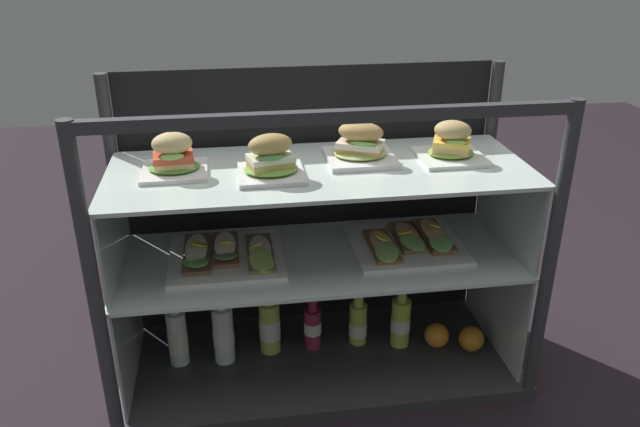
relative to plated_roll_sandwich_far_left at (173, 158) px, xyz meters
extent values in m
cube|color=black|center=(0.41, -0.02, -0.75)|extent=(6.00, 6.00, 0.02)
cube|color=#333237|center=(0.41, -0.02, -0.72)|extent=(1.27, 0.52, 0.04)
cylinder|color=#333338|center=(-0.21, -0.26, -0.27)|extent=(0.04, 0.04, 0.94)
cylinder|color=#333338|center=(1.02, -0.26, -0.27)|extent=(0.04, 0.04, 0.94)
cylinder|color=#333338|center=(-0.21, 0.22, -0.27)|extent=(0.04, 0.04, 0.94)
cylinder|color=#333338|center=(1.02, 0.22, -0.27)|extent=(0.04, 0.04, 0.94)
cube|color=#333338|center=(0.41, -0.26, 0.17)|extent=(1.23, 0.03, 0.03)
cube|color=black|center=(0.41, 0.23, -0.26)|extent=(1.19, 0.01, 0.90)
cube|color=silver|center=(-0.18, -0.02, -0.52)|extent=(0.01, 0.44, 0.36)
cube|color=silver|center=(1.00, -0.02, -0.52)|extent=(0.01, 0.44, 0.36)
cube|color=silver|center=(0.41, -0.02, -0.34)|extent=(1.21, 0.46, 0.01)
cube|color=silver|center=(-0.18, -0.02, -0.19)|extent=(0.01, 0.44, 0.27)
cube|color=silver|center=(1.00, -0.02, -0.19)|extent=(0.01, 0.44, 0.27)
cube|color=silver|center=(0.41, -0.02, -0.05)|extent=(1.21, 0.46, 0.01)
cube|color=white|center=(0.00, 0.00, -0.04)|extent=(0.18, 0.18, 0.01)
ellipsoid|color=#538B34|center=(0.00, 0.00, -0.03)|extent=(0.14, 0.12, 0.01)
cube|color=#E7C681|center=(0.00, 0.00, -0.02)|extent=(0.11, 0.09, 0.02)
cube|color=#C94B2C|center=(0.00, 0.00, 0.00)|extent=(0.12, 0.10, 0.02)
ellipsoid|color=#8EC65D|center=(0.00, -0.04, 0.02)|extent=(0.07, 0.04, 0.02)
ellipsoid|color=tan|center=(0.00, 0.00, 0.04)|extent=(0.12, 0.10, 0.06)
cube|color=white|center=(0.27, -0.06, -0.04)|extent=(0.18, 0.18, 0.01)
ellipsoid|color=#6EA53A|center=(0.27, -0.06, -0.02)|extent=(0.15, 0.13, 0.02)
cube|color=tan|center=(0.27, -0.06, -0.01)|extent=(0.13, 0.10, 0.02)
cube|color=beige|center=(0.27, -0.06, 0.01)|extent=(0.14, 0.11, 0.02)
ellipsoid|color=#4F8847|center=(0.27, -0.10, 0.02)|extent=(0.08, 0.05, 0.02)
ellipsoid|color=#A28646|center=(0.27, -0.06, 0.05)|extent=(0.14, 0.11, 0.06)
cube|color=white|center=(0.53, 0.03, -0.04)|extent=(0.20, 0.20, 0.02)
ellipsoid|color=#A7BE67|center=(0.53, 0.03, -0.02)|extent=(0.16, 0.13, 0.01)
cube|color=tan|center=(0.53, 0.03, -0.01)|extent=(0.15, 0.13, 0.02)
cube|color=beige|center=(0.53, 0.03, 0.00)|extent=(0.15, 0.13, 0.02)
ellipsoid|color=#7DC851|center=(0.53, -0.01, 0.02)|extent=(0.08, 0.06, 0.02)
ellipsoid|color=#A98449|center=(0.53, 0.03, 0.04)|extent=(0.16, 0.13, 0.06)
cube|color=white|center=(0.80, 0.00, -0.04)|extent=(0.19, 0.19, 0.01)
ellipsoid|color=#7AA138|center=(0.80, 0.00, -0.03)|extent=(0.14, 0.12, 0.02)
cube|color=tan|center=(0.80, 0.00, -0.01)|extent=(0.13, 0.12, 0.02)
cube|color=#F3C54D|center=(0.80, 0.00, 0.01)|extent=(0.13, 0.12, 0.01)
ellipsoid|color=#8DBE48|center=(0.80, -0.04, 0.02)|extent=(0.07, 0.05, 0.01)
ellipsoid|color=tan|center=(0.80, 0.00, 0.04)|extent=(0.13, 0.12, 0.06)
cube|color=white|center=(0.13, 0.00, -0.32)|extent=(0.34, 0.32, 0.01)
cube|color=brown|center=(0.04, 0.01, -0.31)|extent=(0.08, 0.25, 0.01)
ellipsoid|color=#71B450|center=(0.04, -0.07, -0.30)|extent=(0.10, 0.14, 0.04)
ellipsoid|color=silver|center=(0.04, 0.01, -0.29)|extent=(0.07, 0.20, 0.02)
cylinder|color=yellow|center=(0.05, 0.01, -0.28)|extent=(0.07, 0.07, 0.02)
cube|color=brown|center=(0.12, 0.03, -0.31)|extent=(0.08, 0.22, 0.01)
ellipsoid|color=#658448|center=(0.12, -0.04, -0.30)|extent=(0.09, 0.12, 0.05)
ellipsoid|color=silver|center=(0.12, 0.03, -0.29)|extent=(0.07, 0.17, 0.02)
cylinder|color=yellow|center=(0.13, 0.01, -0.28)|extent=(0.05, 0.05, 0.03)
cube|color=brown|center=(0.23, -0.01, -0.31)|extent=(0.08, 0.24, 0.01)
ellipsoid|color=#8FAF4D|center=(0.23, -0.08, -0.30)|extent=(0.09, 0.13, 0.04)
ellipsoid|color=silver|center=(0.23, -0.01, -0.30)|extent=(0.07, 0.19, 0.01)
cylinder|color=yellow|center=(0.22, 0.00, -0.29)|extent=(0.05, 0.05, 0.03)
cube|color=white|center=(0.69, 0.00, -0.32)|extent=(0.34, 0.32, 0.01)
cube|color=brown|center=(0.60, -0.02, -0.31)|extent=(0.08, 0.22, 0.01)
ellipsoid|color=#8FBF5E|center=(0.60, -0.08, -0.30)|extent=(0.09, 0.12, 0.03)
ellipsoid|color=#E2997F|center=(0.60, -0.02, -0.30)|extent=(0.07, 0.18, 0.01)
cylinder|color=#F6E449|center=(0.60, 0.00, -0.29)|extent=(0.05, 0.05, 0.02)
cube|color=brown|center=(0.69, 0.02, -0.31)|extent=(0.08, 0.21, 0.01)
ellipsoid|color=#7AAF54|center=(0.69, -0.04, -0.30)|extent=(0.09, 0.12, 0.02)
ellipsoid|color=#E5A080|center=(0.69, 0.02, -0.30)|extent=(0.07, 0.16, 0.01)
cylinder|color=yellow|center=(0.68, 0.01, -0.29)|extent=(0.07, 0.07, 0.02)
cube|color=brown|center=(0.78, 0.02, -0.31)|extent=(0.08, 0.23, 0.02)
ellipsoid|color=#86CB65|center=(0.78, -0.05, -0.30)|extent=(0.09, 0.13, 0.02)
ellipsoid|color=#E6A37D|center=(0.78, 0.02, -0.29)|extent=(0.07, 0.19, 0.02)
cylinder|color=#EBD549|center=(0.78, 0.03, -0.28)|extent=(0.06, 0.06, 0.02)
cylinder|color=white|center=(-0.05, 0.02, -0.61)|extent=(0.06, 0.06, 0.19)
cylinder|color=#EFECCE|center=(-0.05, 0.02, -0.63)|extent=(0.06, 0.06, 0.07)
cylinder|color=white|center=(-0.05, 0.02, -0.50)|extent=(0.03, 0.03, 0.04)
cylinder|color=silver|center=(-0.05, 0.02, -0.47)|extent=(0.03, 0.03, 0.01)
cylinder|color=white|center=(0.10, 0.01, -0.61)|extent=(0.07, 0.07, 0.20)
cylinder|color=white|center=(0.10, 0.01, -0.62)|extent=(0.07, 0.07, 0.06)
cylinder|color=white|center=(0.10, 0.01, -0.49)|extent=(0.04, 0.04, 0.04)
cylinder|color=black|center=(0.10, 0.01, -0.46)|extent=(0.04, 0.04, 0.02)
cylinder|color=#B2C952|center=(0.25, 0.04, -0.62)|extent=(0.07, 0.07, 0.18)
cylinder|color=silver|center=(0.25, 0.04, -0.62)|extent=(0.07, 0.07, 0.07)
cylinder|color=#BBD943|center=(0.25, 0.04, -0.51)|extent=(0.04, 0.04, 0.04)
cylinder|color=white|center=(0.25, 0.04, -0.48)|extent=(0.04, 0.04, 0.01)
cylinder|color=#912646|center=(0.39, 0.04, -0.64)|extent=(0.06, 0.06, 0.14)
cylinder|color=silver|center=(0.39, 0.04, -0.63)|extent=(0.06, 0.06, 0.04)
cylinder|color=#982146|center=(0.39, 0.04, -0.54)|extent=(0.03, 0.03, 0.04)
cylinder|color=black|center=(0.39, 0.04, -0.52)|extent=(0.03, 0.03, 0.01)
cylinder|color=#B2C650|center=(0.55, 0.04, -0.63)|extent=(0.06, 0.06, 0.14)
cylinder|color=silver|center=(0.55, 0.04, -0.65)|extent=(0.06, 0.06, 0.05)
cylinder|color=#C0D253|center=(0.55, 0.04, -0.54)|extent=(0.03, 0.03, 0.05)
cylinder|color=gold|center=(0.55, 0.04, -0.51)|extent=(0.04, 0.04, 0.01)
cylinder|color=#B5D846|center=(0.68, 0.01, -0.62)|extent=(0.06, 0.06, 0.17)
cylinder|color=white|center=(0.68, 0.01, -0.63)|extent=(0.06, 0.06, 0.05)
cylinder|color=#BED350|center=(0.68, 0.01, -0.51)|extent=(0.03, 0.03, 0.05)
cylinder|color=teal|center=(0.68, 0.01, -0.48)|extent=(0.03, 0.03, 0.02)
sphere|color=orange|center=(0.91, -0.06, -0.66)|extent=(0.08, 0.08, 0.08)
sphere|color=orange|center=(0.80, -0.02, -0.67)|extent=(0.08, 0.08, 0.08)
camera|label=1|loc=(0.16, -1.69, 0.59)|focal=35.41mm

